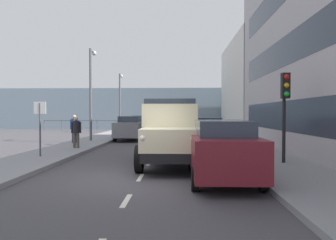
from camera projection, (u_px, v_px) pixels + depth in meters
ground_plane at (159, 147)px, 18.41m from camera, size 80.00×80.00×0.00m
sidewalk_left at (242, 146)px, 18.25m from camera, size 2.72×36.60×0.15m
sidewalk_right at (77, 146)px, 18.58m from camera, size 2.72×36.60×0.15m
road_centreline_markings at (158, 148)px, 18.17m from camera, size 0.12×33.19×0.01m
building_far_block at (272, 88)px, 31.02m from camera, size 7.81×13.34×8.77m
sea_horizon at (170, 109)px, 39.65m from camera, size 80.00×0.80×5.00m
seawall_railing at (169, 123)px, 36.08m from camera, size 28.08×0.08×1.20m
truck_vintage_cream at (170, 134)px, 11.80m from camera, size 2.17×5.64×2.43m
car_maroon_kerbside_near at (221, 149)px, 9.34m from camera, size 1.82×4.47×1.72m
car_red_kerbside_1 at (204, 135)px, 15.79m from camera, size 1.83×3.93×1.72m
car_grey_oppositeside_0 at (130, 128)px, 23.47m from camera, size 1.83×4.62×1.72m
car_black_oppositeside_1 at (141, 124)px, 30.43m from camera, size 1.89×4.30×1.72m
pedestrian_near_railing at (76, 130)px, 16.66m from camera, size 0.53×0.34×1.60m
pedestrian_strolling at (74, 126)px, 19.70m from camera, size 0.53×0.34×1.68m
traffic_light_near at (285, 98)px, 11.57m from camera, size 0.28×0.41×3.20m
lamp_post_promenade at (91, 85)px, 21.52m from camera, size 0.32×1.14×6.04m
lamp_post_far at (120, 97)px, 32.33m from camera, size 0.32×1.14×5.71m
street_sign at (40, 119)px, 13.39m from camera, size 0.50×0.07×2.25m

